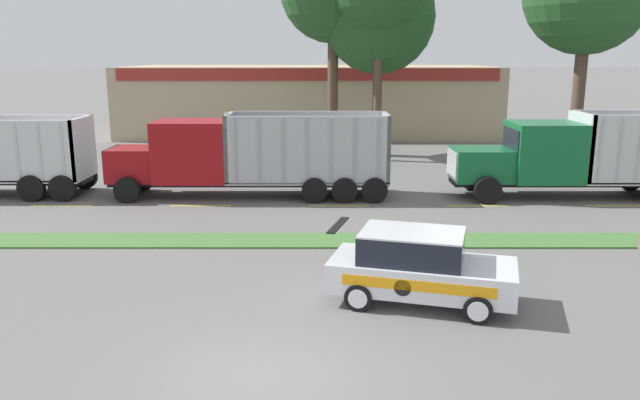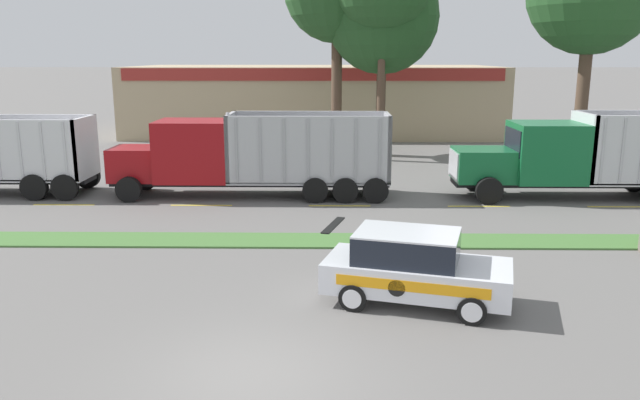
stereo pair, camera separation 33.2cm
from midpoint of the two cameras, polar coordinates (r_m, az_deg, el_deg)
name	(u,v)px [view 2 (the right image)]	position (r m, az deg, el deg)	size (l,w,h in m)	color
ground_plane	(251,374)	(11.95, -5.52, -15.54)	(600.00, 600.00, 0.00)	slate
grass_verge	(284,240)	(19.67, -2.87, -3.71)	(120.00, 1.55, 0.06)	#477538
centre_line_3	(64,205)	(26.31, -22.03, -0.41)	(2.40, 0.14, 0.01)	yellow
centre_line_4	(201,205)	(24.72, -10.42, -0.47)	(2.40, 0.14, 0.01)	yellow
centre_line_5	(340,206)	(24.25, 2.20, -0.53)	(2.40, 0.14, 0.01)	yellow
centre_line_6	(479,206)	(24.97, 14.69, -0.55)	(2.40, 0.14, 0.01)	yellow
centre_line_7	(619,207)	(26.78, 25.98, -0.56)	(2.40, 0.14, 0.01)	yellow
dump_truck_lead	(571,159)	(27.40, 22.31, 3.49)	(11.13, 2.79, 3.48)	black
dump_truck_trail	(226,157)	(25.91, -8.24, 3.88)	(11.44, 2.67, 3.53)	black
rally_car	(414,267)	(14.85, 9.20, -6.08)	(4.62, 2.95, 1.76)	silver
store_building_backdrop	(315,99)	(47.96, -0.30, 9.22)	(26.63, 12.10, 4.92)	tan
tree_behind_centre	(383,5)	(36.56, 6.04, 17.28)	(6.33, 6.33, 12.55)	brown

